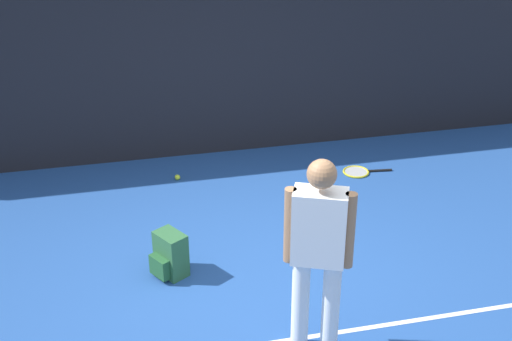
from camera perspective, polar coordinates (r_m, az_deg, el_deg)
name	(u,v)px	position (r m, az deg, el deg)	size (l,w,h in m)	color
ground_plane	(266,286)	(6.38, 0.81, -9.63)	(12.00, 12.00, 0.00)	#234C93
back_fence	(208,48)	(8.43, -4.01, 10.18)	(10.00, 0.10, 2.77)	black
court_line	(288,340)	(5.80, 2.66, -14.02)	(9.00, 0.05, 0.00)	white
tennis_player	(318,248)	(5.17, 5.24, -6.46)	(0.50, 0.36, 1.70)	white
tennis_racket	(358,172)	(8.43, 8.57, -0.10)	(0.63, 0.36, 0.03)	black
backpack	(170,255)	(6.47, -7.24, -7.06)	(0.37, 0.37, 0.44)	#2D6038
tennis_ball_near_player	(177,177)	(8.22, -6.60, -0.56)	(0.07, 0.07, 0.07)	#CCE033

